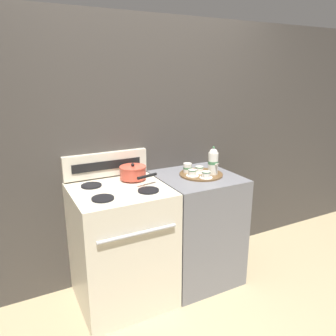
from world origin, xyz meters
name	(u,v)px	position (x,y,z in m)	size (l,w,h in m)	color
ground_plane	(160,285)	(0.00, 0.00, 0.00)	(6.00, 6.00, 0.00)	tan
wall_back	(141,152)	(0.00, 0.35, 1.10)	(6.00, 0.05, 2.20)	#423D38
stove	(122,245)	(-0.32, 0.00, 0.47)	(0.70, 0.68, 0.95)	beige
control_panel	(106,164)	(-0.32, 0.30, 1.04)	(0.68, 0.05, 0.19)	beige
side_counter	(196,227)	(0.35, 0.00, 0.47)	(0.63, 0.65, 0.94)	slate
saucepan	(133,172)	(-0.15, 0.14, 1.00)	(0.23, 0.32, 0.13)	#D14C38
serving_tray	(201,174)	(0.39, 0.00, 0.94)	(0.36, 0.36, 0.01)	brown
teapot	(213,161)	(0.47, -0.06, 1.06)	(0.08, 0.13, 0.23)	white
teacup_left	(192,173)	(0.29, -0.02, 0.98)	(0.10, 0.10, 0.05)	white
teacup_right	(199,170)	(0.39, 0.03, 0.98)	(0.10, 0.10, 0.05)	white
teacup_front	(206,175)	(0.36, -0.12, 0.98)	(0.10, 0.10, 0.05)	white
creamer_jug	(187,168)	(0.31, 0.08, 0.99)	(0.07, 0.07, 0.08)	white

